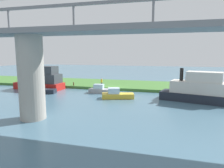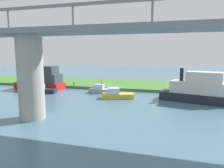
{
  "view_description": "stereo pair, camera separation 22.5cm",
  "coord_description": "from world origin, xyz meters",
  "px_view_note": "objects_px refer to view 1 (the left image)",
  "views": [
    {
      "loc": [
        -10.11,
        36.54,
        6.86
      ],
      "look_at": [
        -1.4,
        5.0,
        2.0
      ],
      "focal_mm": 32.86,
      "sensor_mm": 36.0,
      "label": 1
    },
    {
      "loc": [
        -10.33,
        36.48,
        6.86
      ],
      "look_at": [
        -1.4,
        5.0,
        2.0
      ],
      "focal_mm": 32.86,
      "sensor_mm": 36.0,
      "label": 2
    }
  ],
  "objects_px": {
    "houseboat_blue": "(40,80)",
    "motorboat_white": "(117,95)",
    "bridge_pylon": "(31,78)",
    "pontoon_yellow": "(197,89)",
    "riverboat_paddlewheel": "(41,90)",
    "person_on_bank": "(102,82)",
    "motorboat_red": "(101,90)",
    "mooring_post": "(74,84)"
  },
  "relations": [
    {
      "from": "motorboat_red",
      "to": "riverboat_paddlewheel",
      "type": "xyz_separation_m",
      "value": [
        10.07,
        2.99,
        0.0
      ]
    },
    {
      "from": "houseboat_blue",
      "to": "motorboat_white",
      "type": "xyz_separation_m",
      "value": [
        -16.36,
        4.12,
        -1.25
      ]
    },
    {
      "from": "bridge_pylon",
      "to": "motorboat_white",
      "type": "xyz_separation_m",
      "value": [
        -6.14,
        -12.11,
        -3.78
      ]
    },
    {
      "from": "pontoon_yellow",
      "to": "riverboat_paddlewheel",
      "type": "relative_size",
      "value": 2.01
    },
    {
      "from": "houseboat_blue",
      "to": "motorboat_white",
      "type": "distance_m",
      "value": 16.91
    },
    {
      "from": "bridge_pylon",
      "to": "houseboat_blue",
      "type": "distance_m",
      "value": 19.34
    },
    {
      "from": "bridge_pylon",
      "to": "person_on_bank",
      "type": "relative_size",
      "value": 6.28
    },
    {
      "from": "riverboat_paddlewheel",
      "to": "mooring_post",
      "type": "bearing_deg",
      "value": -116.25
    },
    {
      "from": "person_on_bank",
      "to": "riverboat_paddlewheel",
      "type": "height_order",
      "value": "person_on_bank"
    },
    {
      "from": "mooring_post",
      "to": "motorboat_white",
      "type": "xyz_separation_m",
      "value": [
        -10.65,
        6.85,
        -0.27
      ]
    },
    {
      "from": "houseboat_blue",
      "to": "pontoon_yellow",
      "type": "bearing_deg",
      "value": 173.58
    },
    {
      "from": "person_on_bank",
      "to": "riverboat_paddlewheel",
      "type": "relative_size",
      "value": 0.29
    },
    {
      "from": "bridge_pylon",
      "to": "motorboat_white",
      "type": "bearing_deg",
      "value": -116.9
    },
    {
      "from": "person_on_bank",
      "to": "motorboat_white",
      "type": "xyz_separation_m",
      "value": [
        -5.47,
        9.0,
        -0.62
      ]
    },
    {
      "from": "houseboat_blue",
      "to": "bridge_pylon",
      "type": "bearing_deg",
      "value": 122.2
    },
    {
      "from": "bridge_pylon",
      "to": "riverboat_paddlewheel",
      "type": "relative_size",
      "value": 1.79
    },
    {
      "from": "mooring_post",
      "to": "riverboat_paddlewheel",
      "type": "distance_m",
      "value": 7.05
    },
    {
      "from": "person_on_bank",
      "to": "houseboat_blue",
      "type": "bearing_deg",
      "value": 24.14
    },
    {
      "from": "mooring_post",
      "to": "houseboat_blue",
      "type": "relative_size",
      "value": 0.07
    },
    {
      "from": "pontoon_yellow",
      "to": "motorboat_red",
      "type": "distance_m",
      "value": 15.52
    },
    {
      "from": "bridge_pylon",
      "to": "motorboat_red",
      "type": "relative_size",
      "value": 1.85
    },
    {
      "from": "bridge_pylon",
      "to": "pontoon_yellow",
      "type": "distance_m",
      "value": 22.17
    },
    {
      "from": "mooring_post",
      "to": "pontoon_yellow",
      "type": "xyz_separation_m",
      "value": [
        -22.22,
        5.87,
        0.92
      ]
    },
    {
      "from": "bridge_pylon",
      "to": "pontoon_yellow",
      "type": "relative_size",
      "value": 0.89
    },
    {
      "from": "riverboat_paddlewheel",
      "to": "pontoon_yellow",
      "type": "bearing_deg",
      "value": -178.99
    },
    {
      "from": "person_on_bank",
      "to": "houseboat_blue",
      "type": "distance_m",
      "value": 11.95
    },
    {
      "from": "bridge_pylon",
      "to": "riverboat_paddlewheel",
      "type": "bearing_deg",
      "value": -58.9
    },
    {
      "from": "person_on_bank",
      "to": "motorboat_red",
      "type": "xyz_separation_m",
      "value": [
        -1.77,
        5.48,
        -0.65
      ]
    },
    {
      "from": "houseboat_blue",
      "to": "riverboat_paddlewheel",
      "type": "bearing_deg",
      "value": 125.84
    },
    {
      "from": "pontoon_yellow",
      "to": "motorboat_red",
      "type": "height_order",
      "value": "pontoon_yellow"
    },
    {
      "from": "motorboat_red",
      "to": "riverboat_paddlewheel",
      "type": "relative_size",
      "value": 0.97
    },
    {
      "from": "mooring_post",
      "to": "person_on_bank",
      "type": "bearing_deg",
      "value": -157.47
    },
    {
      "from": "motorboat_red",
      "to": "motorboat_white",
      "type": "distance_m",
      "value": 5.11
    },
    {
      "from": "person_on_bank",
      "to": "motorboat_red",
      "type": "distance_m",
      "value": 5.79
    },
    {
      "from": "person_on_bank",
      "to": "motorboat_red",
      "type": "relative_size",
      "value": 0.29
    },
    {
      "from": "mooring_post",
      "to": "motorboat_white",
      "type": "distance_m",
      "value": 12.67
    },
    {
      "from": "person_on_bank",
      "to": "motorboat_red",
      "type": "bearing_deg",
      "value": 107.9
    },
    {
      "from": "motorboat_red",
      "to": "bridge_pylon",
      "type": "bearing_deg",
      "value": 81.12
    },
    {
      "from": "motorboat_white",
      "to": "riverboat_paddlewheel",
      "type": "relative_size",
      "value": 1.06
    },
    {
      "from": "bridge_pylon",
      "to": "mooring_post",
      "type": "distance_m",
      "value": 19.8
    },
    {
      "from": "houseboat_blue",
      "to": "motorboat_white",
      "type": "relative_size",
      "value": 1.89
    },
    {
      "from": "person_on_bank",
      "to": "houseboat_blue",
      "type": "height_order",
      "value": "houseboat_blue"
    }
  ]
}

